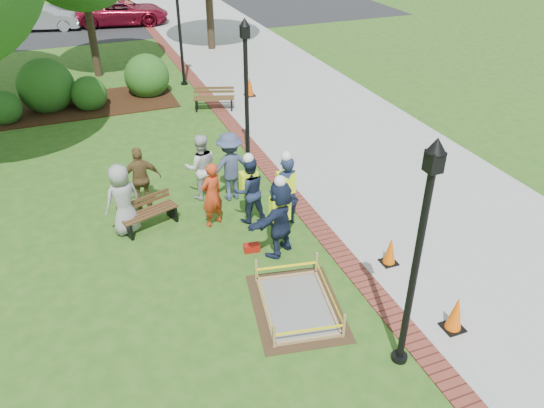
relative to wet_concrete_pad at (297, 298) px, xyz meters
name	(u,v)px	position (x,y,z in m)	size (l,w,h in m)	color
ground	(271,275)	(-0.11, 1.11, -0.23)	(100.00, 100.00, 0.00)	#285116
sidewalk	(296,96)	(4.89, 11.11, -0.22)	(6.00, 60.00, 0.02)	#9E9E99
brick_edging	(217,107)	(1.64, 11.11, -0.22)	(0.50, 60.00, 0.03)	maroon
mulch_bed	(80,105)	(-3.11, 13.11, -0.21)	(7.00, 3.00, 0.05)	#381E0F
parking_lot	(111,18)	(-0.11, 28.11, -0.23)	(36.00, 12.00, 0.01)	black
wet_concrete_pad	(297,298)	(0.00, 0.00, 0.00)	(2.09, 2.57, 0.55)	#47331E
bench_near	(150,219)	(-2.16, 3.93, 0.01)	(1.47, 0.88, 0.76)	#54351D
bench_far	(214,103)	(1.49, 10.89, 0.02)	(1.56, 0.94, 0.80)	brown
cone_front	(455,314)	(2.48, -1.63, 0.14)	(0.39, 0.39, 0.77)	black
cone_back	(390,251)	(2.46, 0.54, 0.10)	(0.35, 0.35, 0.69)	black
cone_far	(250,87)	(3.20, 11.76, 0.15)	(0.40, 0.40, 0.79)	black
toolbox	(252,248)	(-0.19, 2.09, -0.15)	(0.36, 0.20, 0.18)	#9C150C
lamp_near	(419,245)	(1.14, -1.89, 2.25)	(0.28, 0.28, 4.26)	black
lamp_mid	(246,85)	(1.14, 6.11, 2.25)	(0.28, 0.28, 4.26)	black
lamp_far	(179,23)	(1.14, 14.11, 2.25)	(0.28, 0.28, 4.26)	black
shrub_a	(7,122)	(-5.61, 12.43, -0.23)	(1.21, 1.21, 1.21)	#174C15
shrub_b	(51,108)	(-4.13, 13.24, -0.23)	(2.01, 2.01, 2.01)	#174C15
shrub_c	(92,108)	(-2.73, 12.73, -0.23)	(1.29, 1.29, 1.29)	#174C15
shrub_d	(149,94)	(-0.45, 13.44, -0.23)	(1.72, 1.72, 1.72)	#174C15
shrub_e	(89,98)	(-2.74, 13.85, -0.23)	(0.93, 0.93, 0.93)	#174C15
casual_person_a	(123,200)	(-2.70, 3.95, 0.65)	(0.66, 0.53, 1.77)	gray
casual_person_b	(212,195)	(-0.69, 3.50, 0.59)	(0.62, 0.52, 1.65)	red
casual_person_c	(201,167)	(-0.58, 4.87, 0.66)	(0.61, 0.43, 1.79)	silver
casual_person_d	(141,179)	(-2.12, 4.89, 0.61)	(0.56, 0.39, 1.69)	brown
casual_person_e	(230,167)	(0.11, 4.54, 0.69)	(0.62, 0.43, 1.86)	#3A4366
hivis_worker_a	(280,216)	(0.38, 1.83, 0.73)	(0.69, 0.61, 1.96)	#1B2F48
hivis_worker_b	(286,189)	(0.96, 2.86, 0.73)	(0.61, 0.43, 1.96)	#17293D
hivis_worker_c	(249,188)	(0.20, 3.34, 0.68)	(0.54, 0.35, 1.84)	#1A2845
parked_car_b	(46,30)	(-3.95, 26.33, -0.23)	(4.38, 1.90, 1.43)	#B6B7BC
parked_car_c	(125,25)	(0.41, 26.08, -0.23)	(4.81, 2.09, 1.57)	maroon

